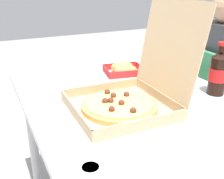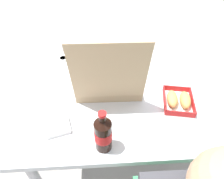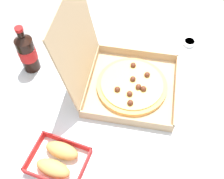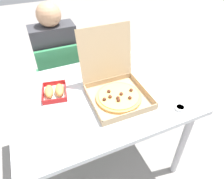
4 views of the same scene
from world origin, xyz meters
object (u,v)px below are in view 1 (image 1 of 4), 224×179
at_px(bread_side_box, 124,69).
at_px(cola_bottle, 218,73).
at_px(pizza_box_open, 129,94).
at_px(dipping_sauce_cup, 91,170).
at_px(paper_menu, 46,79).
at_px(chair, 215,107).

height_order(bread_side_box, cola_bottle, cola_bottle).
xyz_separation_m(bread_side_box, cola_bottle, (0.40, 0.23, 0.07)).
height_order(pizza_box_open, dipping_sauce_cup, pizza_box_open).
bearing_deg(bread_side_box, dipping_sauce_cup, -33.98).
relative_size(bread_side_box, cola_bottle, 0.96).
height_order(pizza_box_open, bread_side_box, pizza_box_open).
bearing_deg(dipping_sauce_cup, pizza_box_open, 137.09).
bearing_deg(pizza_box_open, dipping_sauce_cup, -42.91).
height_order(bread_side_box, paper_menu, bread_side_box).
height_order(chair, paper_menu, chair).
bearing_deg(bread_side_box, chair, 77.41).
relative_size(paper_menu, dipping_sauce_cup, 3.75).
relative_size(chair, paper_menu, 3.95).
xyz_separation_m(cola_bottle, dipping_sauce_cup, (0.25, -0.67, -0.08)).
distance_m(chair, bread_side_box, 0.63).
bearing_deg(paper_menu, dipping_sauce_cup, -21.42).
relative_size(pizza_box_open, bread_side_box, 1.98).
distance_m(cola_bottle, paper_menu, 0.79).
height_order(cola_bottle, dipping_sauce_cup, cola_bottle).
relative_size(cola_bottle, paper_menu, 1.07).
bearing_deg(paper_menu, bread_side_box, 59.01).
height_order(chair, bread_side_box, chair).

